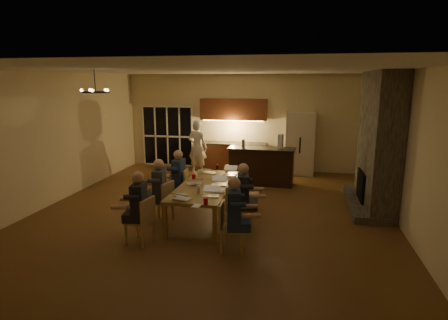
% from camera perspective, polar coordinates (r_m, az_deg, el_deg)
% --- Properties ---
extents(floor, '(9.00, 9.00, 0.00)m').
position_cam_1_polar(floor, '(8.71, -1.73, -7.98)').
color(floor, brown).
rests_on(floor, ground).
extents(back_wall, '(8.00, 0.04, 3.20)m').
position_cam_1_polar(back_wall, '(12.70, 3.00, 5.75)').
color(back_wall, beige).
rests_on(back_wall, ground).
extents(left_wall, '(0.04, 9.00, 3.20)m').
position_cam_1_polar(left_wall, '(10.03, -24.78, 3.01)').
color(left_wall, beige).
rests_on(left_wall, ground).
extents(right_wall, '(0.04, 9.00, 3.20)m').
position_cam_1_polar(right_wall, '(8.34, 26.14, 1.28)').
color(right_wall, beige).
rests_on(right_wall, ground).
extents(ceiling, '(8.00, 9.00, 0.04)m').
position_cam_1_polar(ceiling, '(8.19, -1.88, 13.71)').
color(ceiling, white).
rests_on(ceiling, back_wall).
extents(french_doors, '(1.86, 0.08, 2.10)m').
position_cam_1_polar(french_doors, '(13.40, -8.57, 3.59)').
color(french_doors, black).
rests_on(french_doors, ground).
extents(fireplace, '(0.58, 2.50, 3.20)m').
position_cam_1_polar(fireplace, '(9.43, 22.51, 2.70)').
color(fireplace, '#676151').
rests_on(fireplace, ground).
extents(kitchenette, '(2.24, 0.68, 2.40)m').
position_cam_1_polar(kitchenette, '(12.49, 1.39, 3.81)').
color(kitchenette, '#5F281B').
rests_on(kitchenette, ground).
extents(refrigerator, '(0.90, 0.68, 2.00)m').
position_cam_1_polar(refrigerator, '(12.27, 11.51, 2.48)').
color(refrigerator, beige).
rests_on(refrigerator, ground).
extents(dining_table, '(1.10, 2.71, 0.75)m').
position_cam_1_polar(dining_table, '(8.32, -2.65, -6.23)').
color(dining_table, '#A88543').
rests_on(dining_table, ground).
extents(bar_island, '(1.95, 0.74, 1.08)m').
position_cam_1_polar(bar_island, '(10.94, 5.73, -0.93)').
color(bar_island, black).
rests_on(bar_island, ground).
extents(chair_left_near, '(0.52, 0.52, 0.89)m').
position_cam_1_polar(chair_left_near, '(7.17, -12.80, -8.98)').
color(chair_left_near, tan).
rests_on(chair_left_near, ground).
extents(chair_left_mid, '(0.53, 0.53, 0.89)m').
position_cam_1_polar(chair_left_mid, '(8.15, -9.66, -6.26)').
color(chair_left_mid, tan).
rests_on(chair_left_mid, ground).
extents(chair_left_far, '(0.48, 0.48, 0.89)m').
position_cam_1_polar(chair_left_far, '(9.14, -7.05, -4.16)').
color(chair_left_far, tan).
rests_on(chair_left_far, ground).
extents(chair_right_near, '(0.46, 0.46, 0.89)m').
position_cam_1_polar(chair_right_near, '(6.68, 1.35, -10.25)').
color(chair_right_near, tan).
rests_on(chair_right_near, ground).
extents(chair_right_mid, '(0.53, 0.53, 0.89)m').
position_cam_1_polar(chair_right_mid, '(7.68, 2.42, -7.24)').
color(chair_right_mid, tan).
rests_on(chair_right_mid, ground).
extents(chair_right_far, '(0.45, 0.45, 0.89)m').
position_cam_1_polar(chair_right_far, '(8.67, 3.77, -4.99)').
color(chair_right_far, tan).
rests_on(chair_right_far, ground).
extents(person_left_near, '(0.68, 0.68, 1.38)m').
position_cam_1_polar(person_left_near, '(7.07, -12.79, -7.15)').
color(person_left_near, '#22242C').
rests_on(person_left_near, ground).
extents(person_right_near, '(0.71, 0.71, 1.38)m').
position_cam_1_polar(person_right_near, '(6.52, 1.53, -8.50)').
color(person_right_near, navy).
rests_on(person_right_near, ground).
extents(person_left_mid, '(0.68, 0.68, 1.38)m').
position_cam_1_polar(person_left_mid, '(8.05, -9.79, -4.66)').
color(person_left_mid, '#383E42').
rests_on(person_left_mid, ground).
extents(person_right_mid, '(0.70, 0.70, 1.38)m').
position_cam_1_polar(person_right_mid, '(7.54, 2.93, -5.65)').
color(person_right_mid, '#22242C').
rests_on(person_right_mid, ground).
extents(person_left_far, '(0.61, 0.61, 1.38)m').
position_cam_1_polar(person_left_far, '(8.99, -6.91, -2.82)').
color(person_left_far, navy).
rests_on(person_left_far, ground).
extents(standing_person, '(0.71, 0.53, 1.76)m').
position_cam_1_polar(standing_person, '(12.03, -4.06, 1.93)').
color(standing_person, white).
rests_on(standing_person, ground).
extents(chandelier, '(0.55, 0.55, 0.03)m').
position_cam_1_polar(chandelier, '(8.02, -18.99, 9.76)').
color(chandelier, black).
rests_on(chandelier, ceiling).
extents(laptop_a, '(0.37, 0.34, 0.23)m').
position_cam_1_polar(laptop_a, '(7.21, -6.43, -5.10)').
color(laptop_a, silver).
rests_on(laptop_a, dining_table).
extents(laptop_b, '(0.34, 0.30, 0.23)m').
position_cam_1_polar(laptop_b, '(7.35, -2.02, -4.69)').
color(laptop_b, silver).
rests_on(laptop_b, dining_table).
extents(laptop_c, '(0.41, 0.39, 0.23)m').
position_cam_1_polar(laptop_c, '(8.24, -4.57, -2.90)').
color(laptop_c, silver).
rests_on(laptop_c, dining_table).
extents(laptop_d, '(0.36, 0.33, 0.23)m').
position_cam_1_polar(laptop_d, '(8.13, -0.74, -3.06)').
color(laptop_d, silver).
rests_on(laptop_d, dining_table).
extents(laptop_e, '(0.40, 0.38, 0.23)m').
position_cam_1_polar(laptop_e, '(9.20, -2.25, -1.28)').
color(laptop_e, silver).
rests_on(laptop_e, dining_table).
extents(laptop_f, '(0.34, 0.30, 0.23)m').
position_cam_1_polar(laptop_f, '(9.11, 0.96, -1.41)').
color(laptop_f, silver).
rests_on(laptop_f, dining_table).
extents(mug_front, '(0.08, 0.08, 0.10)m').
position_cam_1_polar(mug_front, '(7.78, -3.89, -4.26)').
color(mug_front, white).
rests_on(mug_front, dining_table).
extents(mug_mid, '(0.09, 0.09, 0.10)m').
position_cam_1_polar(mug_mid, '(8.72, -1.41, -2.45)').
color(mug_mid, white).
rests_on(mug_mid, dining_table).
extents(mug_back, '(0.07, 0.07, 0.10)m').
position_cam_1_polar(mug_back, '(9.08, -3.72, -1.89)').
color(mug_back, white).
rests_on(mug_back, dining_table).
extents(redcup_near, '(0.08, 0.08, 0.12)m').
position_cam_1_polar(redcup_near, '(6.89, -2.81, -6.33)').
color(redcup_near, red).
rests_on(redcup_near, dining_table).
extents(redcup_mid, '(0.09, 0.09, 0.12)m').
position_cam_1_polar(redcup_mid, '(8.62, -4.64, -2.59)').
color(redcup_mid, red).
rests_on(redcup_mid, dining_table).
extents(redcup_far, '(0.10, 0.10, 0.12)m').
position_cam_1_polar(redcup_far, '(9.53, 0.42, -1.13)').
color(redcup_far, red).
rests_on(redcup_far, dining_table).
extents(can_silver, '(0.06, 0.06, 0.12)m').
position_cam_1_polar(can_silver, '(7.56, -3.92, -4.67)').
color(can_silver, '#B2B2B7').
rests_on(can_silver, dining_table).
extents(can_cola, '(0.06, 0.06, 0.12)m').
position_cam_1_polar(can_cola, '(9.61, -1.05, -1.03)').
color(can_cola, '#3F0F0C').
rests_on(can_cola, dining_table).
extents(plate_near, '(0.23, 0.23, 0.02)m').
position_cam_1_polar(plate_near, '(7.64, -0.72, -4.85)').
color(plate_near, white).
rests_on(plate_near, dining_table).
extents(plate_left, '(0.28, 0.28, 0.02)m').
position_cam_1_polar(plate_left, '(7.46, -6.55, -5.35)').
color(plate_left, white).
rests_on(plate_left, dining_table).
extents(plate_far, '(0.24, 0.24, 0.02)m').
position_cam_1_polar(plate_far, '(8.87, 1.09, -2.47)').
color(plate_far, white).
rests_on(plate_far, dining_table).
extents(notepad, '(0.16, 0.21, 0.01)m').
position_cam_1_polar(notepad, '(6.83, -4.21, -6.99)').
color(notepad, white).
rests_on(notepad, dining_table).
extents(bar_bottle, '(0.09, 0.09, 0.24)m').
position_cam_1_polar(bar_bottle, '(10.85, 2.97, 2.56)').
color(bar_bottle, '#99999E').
rests_on(bar_bottle, bar_island).
extents(bar_blender, '(0.16, 0.16, 0.41)m').
position_cam_1_polar(bar_blender, '(10.77, 8.62, 2.82)').
color(bar_blender, silver).
rests_on(bar_blender, bar_island).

